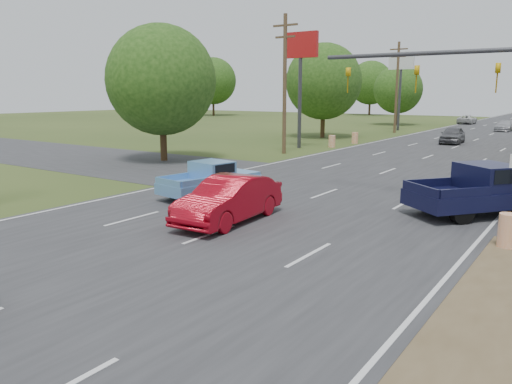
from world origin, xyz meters
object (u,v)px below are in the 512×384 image
Objects in this scene: distant_car_white at (467,120)px; distant_car_grey at (453,135)px; red_convertible at (229,200)px; blue_pickup at (213,179)px; navy_pickup at (488,189)px; distant_car_silver at (505,126)px.

distant_car_grey is at bearing 99.56° from distant_car_white.
red_convertible is 0.98× the size of blue_pickup.
navy_pickup is (7.20, 6.33, 0.17)m from red_convertible.
blue_pickup reaches higher than distant_car_silver.
distant_car_white is at bearing 140.81° from navy_pickup.
red_convertible is 1.11× the size of distant_car_silver.
navy_pickup reaches higher than distant_car_white.
distant_car_grey is (-7.72, 26.95, -0.20)m from navy_pickup.
red_convertible is 1.08× the size of distant_car_grey.
distant_car_silver is at bearing 135.87° from navy_pickup.
blue_pickup is 11.01m from navy_pickup.
distant_car_grey is (2.81, 30.16, -0.02)m from blue_pickup.
navy_pickup is 28.04m from distant_car_grey.
distant_car_white is (-13.20, 58.33, -0.32)m from navy_pickup.
red_convertible is 1.04× the size of distant_car_white.
red_convertible is 4.56m from blue_pickup.
distant_car_silver is at bearing 80.66° from distant_car_grey.
distant_car_grey is at bearing 86.97° from red_convertible.
distant_car_silver is (-6.30, 45.92, -0.33)m from navy_pickup.
navy_pickup is at bearing 25.59° from blue_pickup.
navy_pickup is (10.53, 3.20, 0.18)m from blue_pickup.
distant_car_grey is at bearing 144.04° from navy_pickup.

